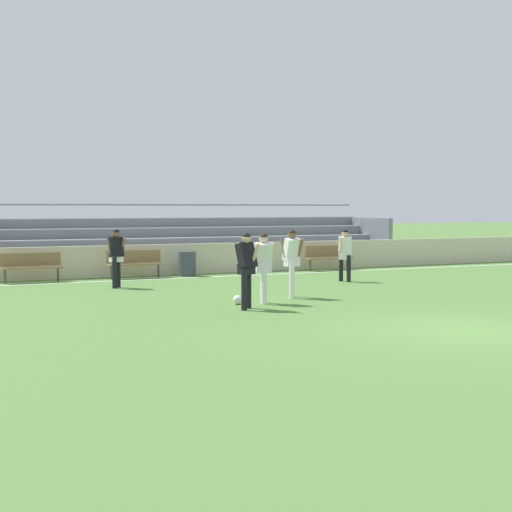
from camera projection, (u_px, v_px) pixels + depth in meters
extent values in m
plane|color=#517A38|center=(468.00, 331.00, 14.10)|extent=(160.00, 160.00, 0.00)
cube|color=white|center=(216.00, 277.00, 25.10)|extent=(44.00, 0.12, 0.01)
cube|color=beige|center=(201.00, 258.00, 26.31)|extent=(48.00, 0.16, 1.04)
cube|color=#9EA3AD|center=(198.00, 260.00, 27.70)|extent=(16.82, 0.36, 0.08)
cube|color=slate|center=(200.00, 266.00, 27.53)|extent=(16.82, 0.04, 0.37)
cube|color=#9EA3AD|center=(191.00, 249.00, 28.32)|extent=(16.82, 0.36, 0.08)
cube|color=slate|center=(193.00, 254.00, 28.16)|extent=(16.82, 0.04, 0.37)
cube|color=#9EA3AD|center=(185.00, 238.00, 28.95)|extent=(16.82, 0.36, 0.08)
cube|color=slate|center=(186.00, 244.00, 28.78)|extent=(16.82, 0.04, 0.37)
cube|color=#9EA3AD|center=(178.00, 228.00, 29.58)|extent=(16.82, 0.36, 0.08)
cube|color=slate|center=(180.00, 233.00, 29.41)|extent=(16.82, 0.04, 0.37)
cube|color=#9EA3AD|center=(172.00, 219.00, 30.20)|extent=(16.82, 0.36, 0.08)
cube|color=slate|center=(174.00, 223.00, 30.03)|extent=(16.82, 0.04, 0.37)
cube|color=slate|center=(368.00, 239.00, 32.52)|extent=(0.20, 3.24, 1.83)
cylinder|color=slate|center=(170.00, 205.00, 30.39)|extent=(16.82, 0.06, 0.06)
cube|color=olive|center=(32.00, 268.00, 23.09)|extent=(1.80, 0.40, 0.06)
cube|color=olive|center=(31.00, 259.00, 23.24)|extent=(1.80, 0.05, 0.40)
cylinder|color=#47474C|center=(5.00, 276.00, 22.77)|extent=(0.07, 0.07, 0.45)
cylinder|color=#47474C|center=(58.00, 274.00, 23.44)|extent=(0.07, 0.07, 0.45)
cube|color=olive|center=(135.00, 264.00, 24.48)|extent=(1.80, 0.40, 0.06)
cube|color=olive|center=(134.00, 256.00, 24.62)|extent=(1.80, 0.05, 0.40)
cylinder|color=#47474C|center=(111.00, 272.00, 24.16)|extent=(0.07, 0.07, 0.45)
cylinder|color=#47474C|center=(159.00, 271.00, 24.83)|extent=(0.07, 0.07, 0.45)
cube|color=olive|center=(329.00, 258.00, 27.57)|extent=(1.80, 0.40, 0.06)
cube|color=olive|center=(327.00, 251.00, 27.72)|extent=(1.80, 0.05, 0.40)
cylinder|color=#47474C|center=(310.00, 265.00, 27.25)|extent=(0.07, 0.07, 0.45)
cylinder|color=#47474C|center=(347.00, 264.00, 27.92)|extent=(0.07, 0.07, 0.45)
cylinder|color=#3D424C|center=(187.00, 264.00, 25.34)|extent=(0.58, 0.58, 0.82)
cylinder|color=white|center=(263.00, 285.00, 18.17)|extent=(0.13, 0.13, 0.88)
cylinder|color=white|center=(264.00, 286.00, 17.92)|extent=(0.13, 0.13, 0.88)
cube|color=white|center=(264.00, 267.00, 18.02)|extent=(0.41, 0.31, 0.24)
cube|color=white|center=(264.00, 255.00, 18.00)|extent=(0.47, 0.46, 0.60)
cylinder|color=beige|center=(271.00, 253.00, 18.06)|extent=(0.15, 0.27, 0.51)
cylinder|color=beige|center=(256.00, 253.00, 17.93)|extent=(0.15, 0.27, 0.51)
sphere|color=beige|center=(264.00, 239.00, 17.97)|extent=(0.21, 0.21, 0.21)
sphere|color=black|center=(264.00, 238.00, 17.97)|extent=(0.20, 0.20, 0.20)
cylinder|color=black|center=(244.00, 290.00, 16.86)|extent=(0.13, 0.13, 0.93)
cylinder|color=black|center=(248.00, 288.00, 17.20)|extent=(0.13, 0.13, 0.93)
cube|color=black|center=(246.00, 269.00, 17.00)|extent=(0.41, 0.31, 0.24)
cube|color=black|center=(246.00, 256.00, 16.98)|extent=(0.47, 0.47, 0.60)
cylinder|color=#D6A884|center=(238.00, 254.00, 17.06)|extent=(0.15, 0.30, 0.50)
cylinder|color=#D6A884|center=(255.00, 254.00, 16.90)|extent=(0.15, 0.30, 0.50)
sphere|color=#D6A884|center=(246.00, 238.00, 16.96)|extent=(0.21, 0.21, 0.21)
sphere|color=black|center=(246.00, 237.00, 16.96)|extent=(0.20, 0.20, 0.20)
cylinder|color=white|center=(292.00, 279.00, 19.42)|extent=(0.13, 0.13, 0.94)
cylinder|color=white|center=(292.00, 280.00, 19.05)|extent=(0.13, 0.13, 0.94)
cube|color=white|center=(292.00, 262.00, 19.21)|extent=(0.37, 0.24, 0.24)
cube|color=white|center=(292.00, 250.00, 19.19)|extent=(0.40, 0.37, 0.60)
cylinder|color=brown|center=(300.00, 248.00, 19.14)|extent=(0.09, 0.27, 0.51)
cylinder|color=brown|center=(283.00, 248.00, 19.23)|extent=(0.09, 0.27, 0.51)
sphere|color=brown|center=(292.00, 234.00, 19.16)|extent=(0.21, 0.21, 0.21)
sphere|color=black|center=(292.00, 234.00, 19.16)|extent=(0.20, 0.20, 0.20)
cylinder|color=black|center=(341.00, 268.00, 23.54)|extent=(0.13, 0.13, 0.82)
cylinder|color=black|center=(349.00, 269.00, 23.30)|extent=(0.13, 0.13, 0.82)
cube|color=white|center=(345.00, 256.00, 23.40)|extent=(0.41, 0.41, 0.24)
cube|color=white|center=(345.00, 246.00, 23.38)|extent=(0.47, 0.47, 0.58)
cylinder|color=#D6A884|center=(350.00, 244.00, 23.51)|extent=(0.27, 0.28, 0.49)
cylinder|color=#D6A884|center=(340.00, 245.00, 23.25)|extent=(0.27, 0.28, 0.49)
sphere|color=#D6A884|center=(345.00, 233.00, 23.36)|extent=(0.21, 0.21, 0.21)
sphere|color=black|center=(345.00, 233.00, 23.35)|extent=(0.20, 0.20, 0.20)
cylinder|color=black|center=(114.00, 273.00, 21.45)|extent=(0.13, 0.13, 0.88)
cylinder|color=black|center=(118.00, 272.00, 21.69)|extent=(0.13, 0.13, 0.88)
cube|color=white|center=(116.00, 258.00, 21.54)|extent=(0.37, 0.24, 0.24)
cube|color=black|center=(116.00, 247.00, 21.52)|extent=(0.39, 0.31, 0.59)
cylinder|color=brown|center=(109.00, 246.00, 21.52)|extent=(0.09, 0.31, 0.50)
cylinder|color=brown|center=(123.00, 246.00, 21.52)|extent=(0.09, 0.31, 0.50)
sphere|color=brown|center=(116.00, 233.00, 21.50)|extent=(0.21, 0.21, 0.21)
sphere|color=black|center=(116.00, 233.00, 21.50)|extent=(0.20, 0.20, 0.20)
sphere|color=white|center=(238.00, 300.00, 17.90)|extent=(0.22, 0.22, 0.22)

